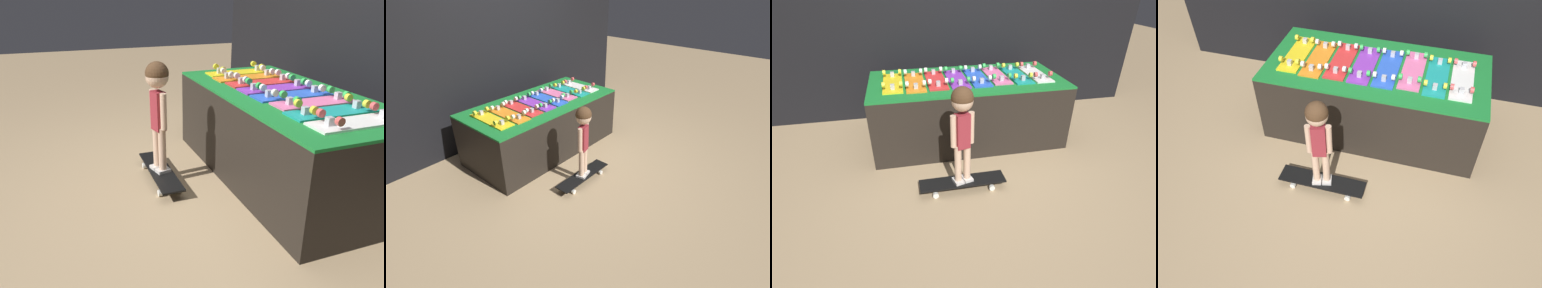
% 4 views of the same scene
% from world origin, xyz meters
% --- Properties ---
extents(ground_plane, '(16.00, 16.00, 0.00)m').
position_xyz_m(ground_plane, '(0.00, 0.00, 0.00)').
color(ground_plane, tan).
extents(back_wall, '(5.18, 0.10, 2.76)m').
position_xyz_m(back_wall, '(0.00, 1.43, 1.38)').
color(back_wall, black).
rests_on(back_wall, ground_plane).
extents(display_rack, '(2.09, 1.00, 0.72)m').
position_xyz_m(display_rack, '(0.00, 0.60, 0.36)').
color(display_rack, black).
rests_on(display_rack, ground_plane).
extents(skateboard_yellow_on_rack, '(0.20, 0.62, 0.09)m').
position_xyz_m(skateboard_yellow_on_rack, '(-0.79, 0.59, 0.74)').
color(skateboard_yellow_on_rack, yellow).
rests_on(skateboard_yellow_on_rack, display_rack).
extents(skateboard_orange_on_rack, '(0.20, 0.62, 0.09)m').
position_xyz_m(skateboard_orange_on_rack, '(-0.56, 0.57, 0.74)').
color(skateboard_orange_on_rack, orange).
rests_on(skateboard_orange_on_rack, display_rack).
extents(skateboard_red_on_rack, '(0.20, 0.62, 0.09)m').
position_xyz_m(skateboard_red_on_rack, '(-0.34, 0.59, 0.74)').
color(skateboard_red_on_rack, red).
rests_on(skateboard_red_on_rack, display_rack).
extents(skateboard_purple_on_rack, '(0.20, 0.62, 0.09)m').
position_xyz_m(skateboard_purple_on_rack, '(-0.11, 0.59, 0.74)').
color(skateboard_purple_on_rack, purple).
rests_on(skateboard_purple_on_rack, display_rack).
extents(skateboard_blue_on_rack, '(0.20, 0.62, 0.09)m').
position_xyz_m(skateboard_blue_on_rack, '(0.11, 0.59, 0.74)').
color(skateboard_blue_on_rack, blue).
rests_on(skateboard_blue_on_rack, display_rack).
extents(skateboard_pink_on_rack, '(0.20, 0.62, 0.09)m').
position_xyz_m(skateboard_pink_on_rack, '(0.34, 0.62, 0.74)').
color(skateboard_pink_on_rack, pink).
rests_on(skateboard_pink_on_rack, display_rack).
extents(skateboard_teal_on_rack, '(0.20, 0.62, 0.09)m').
position_xyz_m(skateboard_teal_on_rack, '(0.56, 0.59, 0.74)').
color(skateboard_teal_on_rack, teal).
rests_on(skateboard_teal_on_rack, display_rack).
extents(skateboard_white_on_rack, '(0.20, 0.62, 0.09)m').
position_xyz_m(skateboard_white_on_rack, '(0.79, 0.59, 0.74)').
color(skateboard_white_on_rack, white).
rests_on(skateboard_white_on_rack, display_rack).
extents(skateboard_on_floor, '(0.78, 0.18, 0.09)m').
position_xyz_m(skateboard_on_floor, '(-0.25, -0.37, 0.07)').
color(skateboard_on_floor, black).
rests_on(skateboard_on_floor, ground_plane).
extents(child, '(0.21, 0.18, 0.89)m').
position_xyz_m(child, '(-0.25, -0.37, 0.71)').
color(child, silver).
rests_on(child, skateboard_on_floor).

